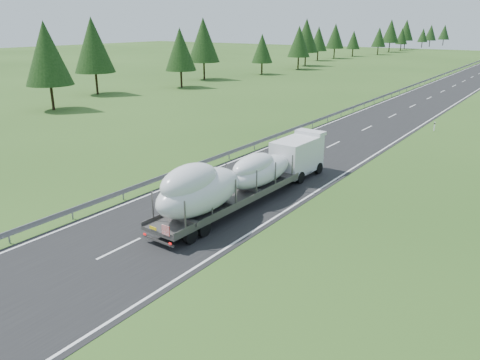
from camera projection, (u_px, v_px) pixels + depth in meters
The scene contains 5 objects.
ground at pixel (222, 199), 31.67m from camera, with size 400.00×400.00×0.00m, color #2B4D19.
road_surface at pixel (480, 73), 109.21m from camera, with size 10.00×400.00×0.02m, color black.
guardrail at pixel (456, 69), 111.86m from camera, with size 0.10×400.00×0.76m.
tree_line_left at pixel (315, 38), 130.96m from camera, with size 14.42×273.94×12.45m.
boat_truck at pixel (242, 176), 29.85m from camera, with size 3.01×17.55×3.98m.
Camera 1 is at (17.98, -23.53, 11.36)m, focal length 35.00 mm.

